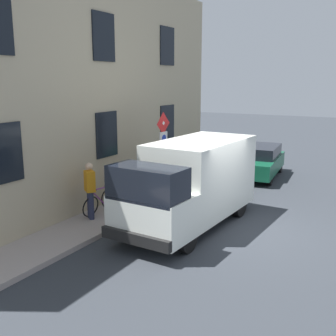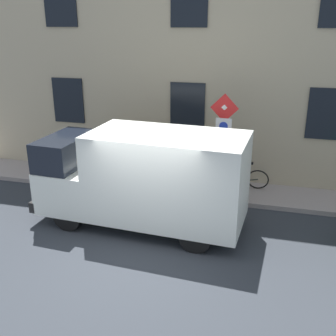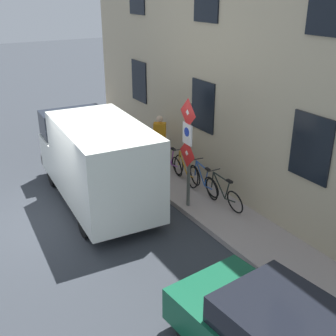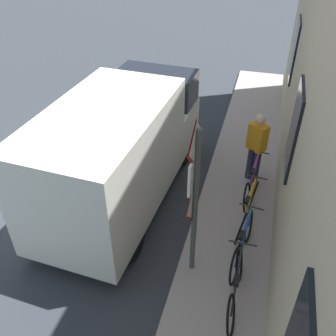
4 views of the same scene
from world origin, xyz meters
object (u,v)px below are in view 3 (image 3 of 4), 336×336
(bicycle_black, at_px, (223,193))
(pedestrian, at_px, (160,139))
(bicycle_blue, at_px, (203,181))
(delivery_van, at_px, (96,159))
(bicycle_orange, at_px, (186,170))
(bicycle_purple, at_px, (170,160))
(sign_post_stacked, at_px, (188,142))

(bicycle_black, distance_m, pedestrian, 3.48)
(bicycle_blue, bearing_deg, delivery_van, 73.51)
(bicycle_orange, relative_size, bicycle_purple, 1.00)
(bicycle_blue, relative_size, pedestrian, 0.99)
(bicycle_black, relative_size, bicycle_blue, 1.00)
(delivery_van, relative_size, bicycle_purple, 3.17)
(bicycle_purple, bearing_deg, pedestrian, 8.62)
(sign_post_stacked, distance_m, delivery_van, 2.63)
(sign_post_stacked, height_order, bicycle_purple, sign_post_stacked)
(bicycle_orange, height_order, bicycle_purple, same)
(bicycle_black, height_order, pedestrian, pedestrian)
(delivery_van, height_order, bicycle_blue, delivery_van)
(bicycle_blue, relative_size, bicycle_purple, 1.00)
(sign_post_stacked, relative_size, bicycle_blue, 1.71)
(delivery_van, relative_size, pedestrian, 3.16)
(bicycle_black, xyz_separation_m, bicycle_blue, (0.00, 0.94, 0.00))
(delivery_van, xyz_separation_m, bicycle_orange, (2.78, -0.28, -0.82))
(sign_post_stacked, relative_size, bicycle_purple, 1.70)
(bicycle_blue, height_order, pedestrian, pedestrian)
(bicycle_orange, distance_m, pedestrian, 1.65)
(sign_post_stacked, xyz_separation_m, bicycle_purple, (0.87, 2.34, -1.49))
(bicycle_orange, bearing_deg, pedestrian, 9.06)
(bicycle_blue, relative_size, bicycle_orange, 1.00)
(delivery_van, bearing_deg, bicycle_orange, -92.52)
(bicycle_black, bearing_deg, sign_post_stacked, 61.12)
(pedestrian, bearing_deg, bicycle_black, -143.09)
(bicycle_black, relative_size, pedestrian, 0.99)
(bicycle_blue, height_order, bicycle_purple, same)
(sign_post_stacked, distance_m, bicycle_orange, 2.23)
(bicycle_purple, height_order, pedestrian, pedestrian)
(delivery_van, bearing_deg, sign_post_stacked, -128.14)
(bicycle_black, distance_m, bicycle_blue, 0.94)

